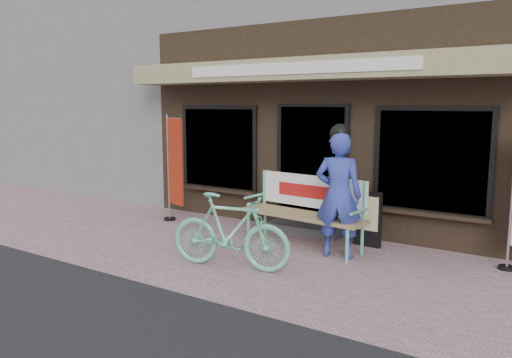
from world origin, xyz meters
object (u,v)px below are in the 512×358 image
Objects in this scene: person at (339,192)px; bench at (307,205)px; nobori_red at (174,167)px; menu_stand at (368,218)px; bicycle at (230,231)px.

bench is at bearing 144.36° from person.
bench is 2.82m from nobori_red.
person is 0.92m from menu_stand.
nobori_red is at bearing -169.51° from menu_stand.
nobori_red is 2.31× the size of menu_stand.
nobori_red reaches higher than person.
bench is 1.21× the size of bicycle.
bench is 1.57m from bicycle.
bench reaches higher than bicycle.
nobori_red is (-3.43, 0.33, 0.09)m from person.
bench reaches higher than menu_stand.
nobori_red is (-2.43, 1.60, 0.52)m from bicycle.
person is (0.64, -0.26, 0.31)m from bench.
nobori_red is at bearing 160.63° from person.
bicycle is at bearing -18.12° from nobori_red.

